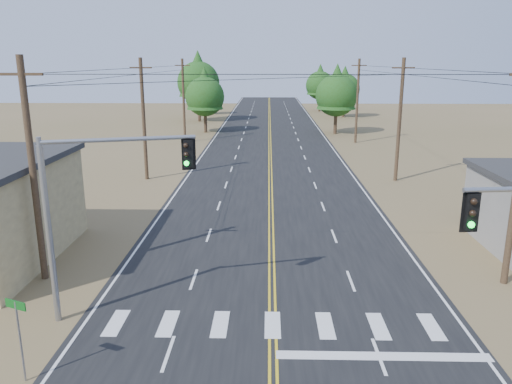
{
  "coord_description": "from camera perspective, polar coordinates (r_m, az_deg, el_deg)",
  "views": [
    {
      "loc": [
        -0.21,
        -9.05,
        9.74
      ],
      "look_at": [
        -0.79,
        14.61,
        3.5
      ],
      "focal_mm": 35.0,
      "sensor_mm": 36.0,
      "label": 1
    }
  ],
  "objects": [
    {
      "name": "utility_pole_left_mid",
      "position": [
        42.57,
        -12.72,
        8.18
      ],
      "size": [
        1.8,
        0.3,
        10.0
      ],
      "color": "#4C3826",
      "rests_on": "ground"
    },
    {
      "name": "signal_mast_left",
      "position": [
        19.48,
        -18.3,
        -0.65
      ],
      "size": [
        5.47,
        1.73,
        7.15
      ],
      "rotation": [
        0.0,
        0.0,
        0.28
      ],
      "color": "gray",
      "rests_on": "ground"
    },
    {
      "name": "tree_left_near",
      "position": [
        70.38,
        -5.88,
        11.24
      ],
      "size": [
        5.39,
        5.39,
        8.99
      ],
      "color": "#3F2D1E",
      "rests_on": "ground"
    },
    {
      "name": "tree_right_near",
      "position": [
        69.49,
        9.2,
        11.32
      ],
      "size": [
        5.66,
        5.66,
        9.43
      ],
      "color": "#3F2D1E",
      "rests_on": "ground"
    },
    {
      "name": "tree_left_far",
      "position": [
        95.08,
        -5.5,
        11.1
      ],
      "size": [
        3.69,
        3.69,
        6.16
      ],
      "color": "#3F2D1E",
      "rests_on": "ground"
    },
    {
      "name": "utility_pole_right_mid",
      "position": [
        42.68,
        16.09,
        7.98
      ],
      "size": [
        1.8,
        0.3,
        10.0
      ],
      "color": "#4C3826",
      "rests_on": "ground"
    },
    {
      "name": "tree_right_mid",
      "position": [
        90.74,
        10.08,
        11.86
      ],
      "size": [
        5.37,
        5.37,
        8.95
      ],
      "color": "#3F2D1E",
      "rests_on": "ground"
    },
    {
      "name": "tree_right_far",
      "position": [
        100.68,
        7.33,
        12.32
      ],
      "size": [
        5.52,
        5.52,
        9.19
      ],
      "color": "#3F2D1E",
      "rests_on": "ground"
    },
    {
      "name": "utility_pole_right_far",
      "position": [
        62.16,
        11.51,
        10.22
      ],
      "size": [
        1.8,
        0.3,
        10.0
      ],
      "color": "#4C3826",
      "rests_on": "ground"
    },
    {
      "name": "tree_left_mid",
      "position": [
        83.58,
        -6.61,
        12.79
      ],
      "size": [
        6.85,
        6.85,
        11.42
      ],
      "color": "#3F2D1E",
      "rests_on": "ground"
    },
    {
      "name": "utility_pole_left_far",
      "position": [
        62.08,
        -8.27,
        10.35
      ],
      "size": [
        1.8,
        0.3,
        10.0
      ],
      "color": "#4C3826",
      "rests_on": "ground"
    },
    {
      "name": "utility_pole_left_near",
      "position": [
        23.88,
        -24.16,
        2.3
      ],
      "size": [
        1.8,
        0.3,
        10.0
      ],
      "color": "#4C3826",
      "rests_on": "ground"
    },
    {
      "name": "road",
      "position": [
        40.25,
        1.67,
        0.78
      ],
      "size": [
        15.0,
        200.0,
        0.02
      ],
      "primitive_type": "cube",
      "color": "black",
      "rests_on": "ground"
    },
    {
      "name": "street_sign",
      "position": [
        17.35,
        -25.5,
        -13.83
      ],
      "size": [
        0.77,
        0.35,
        2.77
      ],
      "rotation": [
        0.0,
        0.0,
        -0.4
      ],
      "color": "gray",
      "rests_on": "ground"
    }
  ]
}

